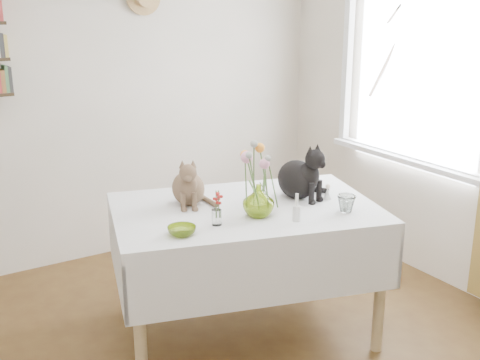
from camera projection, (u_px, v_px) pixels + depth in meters
room at (248, 174)px, 2.82m from camera, size 4.08×4.58×2.58m
window at (415, 89)px, 4.42m from camera, size 0.12×1.52×1.32m
dining_table at (245, 239)px, 3.67m from camera, size 1.78×1.40×0.84m
tabby_cat at (188, 180)px, 3.61m from camera, size 0.30×0.33×0.31m
black_cat at (297, 169)px, 3.73m from camera, size 0.31×0.36×0.36m
flower_vase at (258, 201)px, 3.43m from camera, size 0.23×0.23×0.19m
green_bowl at (182, 231)px, 3.17m from camera, size 0.18×0.18×0.05m
drinking_glass at (346, 204)px, 3.51m from camera, size 0.14×0.14×0.10m
candlestick at (296, 212)px, 3.37m from camera, size 0.04×0.04×0.16m
berry_jar at (216, 208)px, 3.29m from camera, size 0.06×0.06×0.22m
porcelain_figurine at (328, 193)px, 3.74m from camera, size 0.05×0.05×0.10m
flower_bouquet at (258, 159)px, 3.36m from camera, size 0.17×0.13×0.39m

